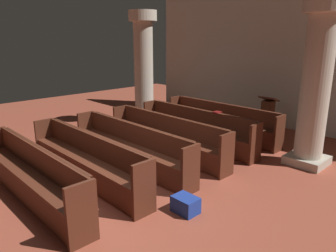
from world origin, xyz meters
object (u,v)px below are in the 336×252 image
at_px(pillar_aisle_side, 316,82).
at_px(kneeler_box_blue, 185,205).
at_px(lectern, 267,118).
at_px(hymn_book, 217,112).
at_px(pew_row_5, 30,173).
at_px(pew_row_1, 196,126).
at_px(pillar_far_side, 144,67).
at_px(pew_row_4, 86,157).
at_px(pew_row_3, 130,145).
at_px(pew_row_0, 221,119).
at_px(pew_row_2, 166,135).

relative_size(pillar_aisle_side, kneeler_box_blue, 8.56).
relative_size(lectern, hymn_book, 5.82).
distance_m(lectern, kneeler_box_blue, 4.91).
distance_m(pew_row_5, lectern, 6.31).
xyz_separation_m(pew_row_1, pillar_far_side, (-2.48, 0.39, 1.29)).
distance_m(pew_row_4, pillar_far_side, 4.47).
distance_m(pew_row_3, lectern, 4.27).
bearing_deg(pew_row_1, lectern, 70.15).
relative_size(pew_row_3, pillar_far_side, 1.03).
relative_size(pew_row_3, lectern, 3.24).
height_order(pew_row_0, pew_row_3, same).
bearing_deg(pew_row_3, hymn_book, 77.29).
distance_m(pew_row_2, hymn_book, 1.39).
height_order(pew_row_0, kneeler_box_blue, pew_row_0).
xyz_separation_m(pew_row_0, pew_row_3, (0.00, -3.10, 0.00)).
xyz_separation_m(pew_row_2, pew_row_3, (0.00, -1.03, 0.00)).
bearing_deg(pillar_far_side, pew_row_5, -61.25).
height_order(pew_row_1, pillar_aisle_side, pillar_aisle_side).
distance_m(pew_row_0, pew_row_3, 3.10).
xyz_separation_m(pew_row_0, pew_row_5, (0.00, -5.16, 0.00)).
bearing_deg(pew_row_0, pew_row_5, -90.00).
distance_m(pew_row_1, pew_row_5, 4.13).
bearing_deg(hymn_book, pew_row_4, -98.80).
bearing_deg(pillar_aisle_side, pew_row_2, -144.71).
relative_size(pillar_far_side, kneeler_box_blue, 8.56).
bearing_deg(pew_row_3, lectern, 79.59).
relative_size(pew_row_3, hymn_book, 18.84).
height_order(pew_row_3, kneeler_box_blue, pew_row_3).
bearing_deg(pillar_aisle_side, pillar_far_side, -175.82).
height_order(pew_row_2, pillar_aisle_side, pillar_aisle_side).
relative_size(pew_row_4, pillar_aisle_side, 1.03).
bearing_deg(pillar_far_side, pew_row_2, -29.87).
xyz_separation_m(pew_row_5, pillar_far_side, (-2.48, 4.52, 1.29)).
xyz_separation_m(lectern, hymn_book, (-0.26, -1.95, 0.45)).
bearing_deg(pillar_aisle_side, lectern, 141.90).
bearing_deg(lectern, pillar_far_side, -151.78).
distance_m(pew_row_5, pillar_aisle_side, 5.65).
height_order(pew_row_2, pew_row_4, same).
bearing_deg(pew_row_5, pew_row_3, 90.00).
xyz_separation_m(pew_row_4, pew_row_5, (0.00, -1.03, 0.00)).
distance_m(pillar_aisle_side, pillar_far_side, 5.02).
height_order(hymn_book, kneeler_box_blue, hymn_book).
xyz_separation_m(pew_row_1, lectern, (0.77, 2.14, -0.03)).
bearing_deg(pew_row_5, pillar_aisle_side, 62.62).
xyz_separation_m(pew_row_2, pillar_far_side, (-2.48, 1.42, 1.29)).
xyz_separation_m(pew_row_3, pillar_far_side, (-2.48, 2.46, 1.29)).
xyz_separation_m(pillar_far_side, hymn_book, (2.99, -0.20, -0.87)).
xyz_separation_m(pew_row_4, pillar_aisle_side, (2.53, 3.85, 1.29)).
bearing_deg(hymn_book, pew_row_5, -96.72).
height_order(pillar_aisle_side, kneeler_box_blue, pillar_aisle_side).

